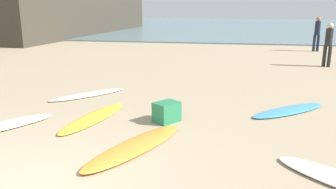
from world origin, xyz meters
TOP-DOWN VIEW (x-y plane):
  - ocean_water at (0.00, 38.83)m, footprint 120.00×40.00m
  - surfboard_0 at (4.08, 4.54)m, footprint 2.06×1.88m
  - surfboard_1 at (1.11, 1.79)m, footprint 1.56×2.56m
  - surfboard_2 at (-1.90, 2.26)m, footprint 1.77×2.21m
  - surfboard_3 at (-0.24, 3.18)m, footprint 0.98×2.43m
  - surfboard_4 at (-1.19, 5.06)m, footprint 1.85×2.04m
  - beachgoer_near at (7.08, 16.23)m, footprint 0.34×0.31m
  - beachgoer_mid at (6.46, 11.25)m, footprint 0.39×0.39m
  - beach_cooler at (1.37, 3.31)m, footprint 0.62×0.65m

SIDE VIEW (x-z plane):
  - surfboard_3 at x=-0.24m, z-range 0.00..0.07m
  - surfboard_4 at x=-1.19m, z-range 0.00..0.07m
  - surfboard_0 at x=4.08m, z-range 0.00..0.07m
  - ocean_water at x=0.00m, z-range 0.00..0.08m
  - surfboard_2 at x=-1.90m, z-range 0.00..0.08m
  - surfboard_1 at x=1.11m, z-range 0.00..0.09m
  - beach_cooler at x=1.37m, z-range 0.00..0.43m
  - beachgoer_mid at x=6.46m, z-range 0.11..1.87m
  - beachgoer_near at x=7.08m, z-range 0.12..1.95m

